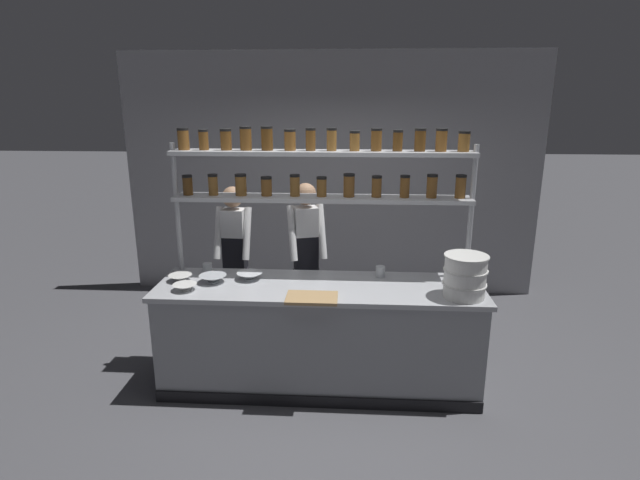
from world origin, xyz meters
TOP-DOWN VIEW (x-y plane):
  - ground_plane at (0.00, 0.00)m, footprint 40.00×40.00m
  - back_wall at (0.00, 2.30)m, footprint 5.12×0.12m
  - prep_counter at (0.00, -0.00)m, footprint 2.72×0.76m
  - spice_shelf_unit at (-0.00, 0.33)m, footprint 2.60×0.28m
  - chef_left at (-0.90, 0.82)m, footprint 0.37×0.29m
  - chef_center at (-0.18, 0.76)m, footprint 0.41×0.34m
  - container_stack at (1.15, -0.18)m, footprint 0.34×0.34m
  - cutting_board at (-0.04, -0.31)m, footprint 0.40×0.26m
  - prep_bowl_near_left at (-1.19, 0.03)m, footprint 0.20×0.20m
  - prep_bowl_center_front at (-1.08, -0.18)m, footprint 0.19×0.19m
  - prep_bowl_center_back at (-0.91, 0.01)m, footprint 0.23×0.23m
  - prep_bowl_near_right at (-0.61, 0.11)m, footprint 0.22×0.22m
  - serving_cup_front at (-1.01, 0.24)m, footprint 0.08×0.08m
  - serving_cup_by_board at (0.52, 0.24)m, footprint 0.08×0.08m

SIDE VIEW (x-z plane):
  - ground_plane at x=0.00m, z-range 0.00..0.00m
  - prep_counter at x=0.00m, z-range 0.00..0.92m
  - chef_left at x=-0.90m, z-range 0.11..1.72m
  - cutting_board at x=-0.04m, z-range 0.92..0.94m
  - prep_bowl_center_front at x=-1.08m, z-range 0.92..0.97m
  - prep_bowl_near_left at x=-1.19m, z-range 0.92..0.97m
  - prep_bowl_near_right at x=-0.61m, z-range 0.92..0.98m
  - prep_bowl_center_back at x=-0.91m, z-range 0.92..0.98m
  - chef_center at x=-0.18m, z-range 0.12..1.78m
  - serving_cup_front at x=-1.01m, z-range 0.92..1.01m
  - serving_cup_by_board at x=0.52m, z-range 0.92..1.02m
  - container_stack at x=1.15m, z-range 0.92..1.26m
  - back_wall at x=0.00m, z-range 0.00..2.98m
  - spice_shelf_unit at x=0.00m, z-range 0.68..2.88m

